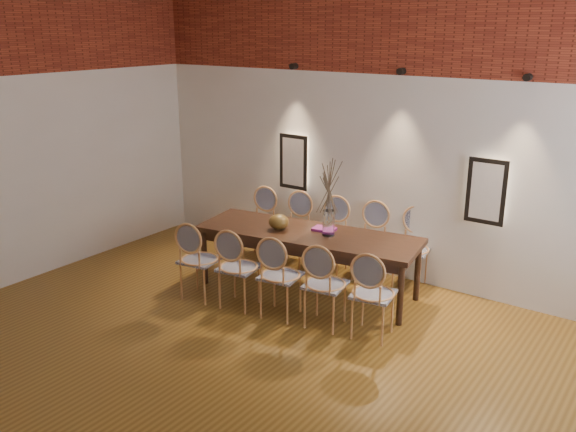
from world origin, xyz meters
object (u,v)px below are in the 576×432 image
Objects in this scene: dining_table at (308,262)px; chair_near_e at (373,294)px; chair_near_b at (239,267)px; chair_far_b at (294,231)px; chair_far_e at (411,250)px; vase at (329,223)px; chair_far_c at (331,237)px; chair_near_d at (325,284)px; book at (324,229)px; bowl at (279,222)px; chair_near_a at (200,260)px; chair_near_c at (281,276)px; chair_far_a at (259,225)px; chair_far_d at (370,243)px.

dining_table is 1.27m from chair_near_e.
chair_near_b reaches higher than dining_table.
chair_near_e is 2.11m from chair_far_b.
vase is (-0.67, -0.82, 0.43)m from chair_far_e.
dining_table is 2.79× the size of chair_far_c.
chair_far_c is (-0.11, 0.69, 0.09)m from dining_table.
chair_near_b is 1.50m from chair_far_c.
book is at bearing 114.20° from chair_near_d.
dining_table is 2.79× the size of chair_far_b.
bowl is (-1.27, -0.96, 0.37)m from chair_far_e.
chair_near_a is 3.92× the size of bowl.
chair_near_c is 0.83m from bowl.
chair_near_d is (1.55, 0.25, 0.00)m from chair_near_a.
chair_far_a is at bearing 110.50° from chair_near_b.
chair_far_c is at bearing 180.00° from chair_far_b.
chair_far_d is 3.92× the size of bowl.
vase is 0.62m from bowl.
chair_near_b is 1.12m from book.
chair_near_b is 3.92× the size of bowl.
vase is (0.26, 0.04, 0.53)m from dining_table.
chair_far_e is at bearing 40.77° from book.
chair_far_e is 1.64m from bowl.
chair_near_e is (0.52, 0.08, 0.00)m from chair_near_d.
chair_far_c reaches higher than bowl.
chair_far_a reaches higher than book.
book reaches higher than dining_table.
chair_far_b reaches higher than bowl.
chair_near_a is 1.75m from chair_far_c.
chair_near_e is (1.55, 0.25, 0.00)m from chair_near_b.
chair_near_a is at bearing 41.71° from chair_far_d.
chair_far_c is 0.52m from chair_far_d.
chair_near_b is at bearing -180.00° from chair_near_c.
chair_far_b is at bearing 126.79° from chair_near_d.
chair_near_c is 1.75m from chair_far_e.
chair_far_a is 2.10m from chair_far_e.
chair_far_c is at bearing 69.50° from chair_near_b.
chair_near_c is at bearing -52.28° from bowl.
chair_near_d is at bearing 0.00° from chair_near_b.
chair_far_c is (1.04, 0.17, 0.00)m from chair_far_a.
chair_near_e is 1.00× the size of chair_far_b.
chair_far_a is 1.05m from chair_far_c.
chair_near_b and chair_far_c have the same top height.
chair_near_a and chair_far_e have the same top height.
chair_near_d is at bearing -0.00° from chair_near_c.
vase is at bearing 69.72° from chair_near_c.
chair_far_e is (0.30, 1.47, 0.00)m from chair_near_d.
chair_far_a and chair_far_e have the same top height.
chair_far_b is (-1.26, 1.22, 0.00)m from chair_near_d.
chair_far_a is 3.92× the size of bowl.
chair_near_c is at bearing 0.00° from chair_near_a.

